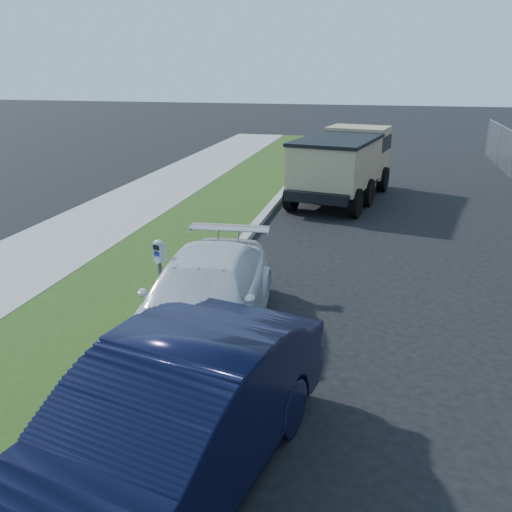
% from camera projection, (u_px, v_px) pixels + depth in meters
% --- Properties ---
extents(ground, '(120.00, 120.00, 0.00)m').
position_uv_depth(ground, '(322.00, 336.00, 9.25)').
color(ground, black).
rests_on(ground, ground).
extents(streetside, '(6.12, 50.00, 0.15)m').
position_uv_depth(streetside, '(87.00, 267.00, 12.25)').
color(streetside, gray).
rests_on(streetside, ground).
extents(parking_meter, '(0.23, 0.18, 1.46)m').
position_uv_depth(parking_meter, '(160.00, 263.00, 9.23)').
color(parking_meter, '#3F4247').
rests_on(parking_meter, ground).
extents(white_wagon, '(2.25, 4.84, 1.37)m').
position_uv_depth(white_wagon, '(204.00, 297.00, 9.10)').
color(white_wagon, silver).
rests_on(white_wagon, ground).
extents(navy_sedan, '(2.73, 5.26, 1.65)m').
position_uv_depth(navy_sedan, '(166.00, 430.00, 5.55)').
color(navy_sedan, black).
rests_on(navy_sedan, ground).
extents(dump_truck, '(3.26, 6.13, 2.28)m').
position_uv_depth(dump_truck, '(344.00, 161.00, 18.52)').
color(dump_truck, black).
rests_on(dump_truck, ground).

